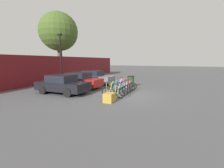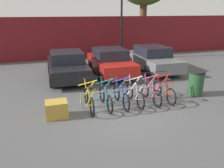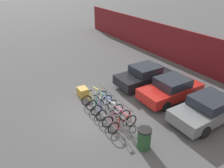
{
  "view_description": "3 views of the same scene",
  "coord_description": "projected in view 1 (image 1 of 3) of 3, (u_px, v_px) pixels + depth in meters",
  "views": [
    {
      "loc": [
        -10.12,
        -3.35,
        2.47
      ],
      "look_at": [
        -0.37,
        0.93,
        0.79
      ],
      "focal_mm": 24.0,
      "sensor_mm": 36.0,
      "label": 1
    },
    {
      "loc": [
        -2.42,
        -6.47,
        3.34
      ],
      "look_at": [
        -0.18,
        0.81,
        0.77
      ],
      "focal_mm": 35.0,
      "sensor_mm": 36.0,
      "label": 2
    },
    {
      "loc": [
        8.93,
        -4.46,
        7.07
      ],
      "look_at": [
        -0.7,
        1.49,
        1.19
      ],
      "focal_mm": 35.0,
      "sensor_mm": 36.0,
      "label": 3
    }
  ],
  "objects": [
    {
      "name": "bicycle_blue",
      "position": [
        119.0,
        89.0,
        11.09
      ],
      "size": [
        0.68,
        1.71,
        1.05
      ],
      "rotation": [
        0.0,
        0.0,
        -0.06
      ],
      "color": "black",
      "rests_on": "ground"
    },
    {
      "name": "bicycle_white",
      "position": [
        122.0,
        88.0,
        11.58
      ],
      "size": [
        0.68,
        1.71,
        1.05
      ],
      "rotation": [
        0.0,
        0.0,
        0.03
      ],
      "color": "black",
      "rests_on": "ground"
    },
    {
      "name": "bicycle_teal",
      "position": [
        116.0,
        90.0,
        10.56
      ],
      "size": [
        0.68,
        1.71,
        1.05
      ],
      "rotation": [
        0.0,
        0.0,
        -0.04
      ],
      "color": "black",
      "rests_on": "ground"
    },
    {
      "name": "bicycle_yellow",
      "position": [
        113.0,
        92.0,
        10.01
      ],
      "size": [
        0.68,
        1.71,
        1.05
      ],
      "rotation": [
        0.0,
        0.0,
        0.06
      ],
      "color": "black",
      "rests_on": "ground"
    },
    {
      "name": "car_black",
      "position": [
        63.0,
        84.0,
        11.28
      ],
      "size": [
        1.91,
        3.96,
        1.4
      ],
      "color": "black",
      "rests_on": "ground"
    },
    {
      "name": "car_grey",
      "position": [
        94.0,
        77.0,
        15.82
      ],
      "size": [
        1.91,
        4.17,
        1.4
      ],
      "color": "slate",
      "rests_on": "ground"
    },
    {
      "name": "lamp_post",
      "position": [
        61.0,
        56.0,
        16.38
      ],
      "size": [
        0.24,
        0.44,
        5.31
      ],
      "color": "black",
      "rests_on": "ground"
    },
    {
      "name": "trash_bin",
      "position": [
        131.0,
        81.0,
        14.09
      ],
      "size": [
        0.63,
        0.63,
        1.03
      ],
      "color": "#234728",
      "rests_on": "ground"
    },
    {
      "name": "bike_rack",
      "position": [
        119.0,
        87.0,
        11.39
      ],
      "size": [
        3.51,
        0.04,
        0.57
      ],
      "color": "gray",
      "rests_on": "ground"
    },
    {
      "name": "car_red",
      "position": [
        79.0,
        80.0,
        13.46
      ],
      "size": [
        1.91,
        3.98,
        1.4
      ],
      "color": "red",
      "rests_on": "ground"
    },
    {
      "name": "ground_plane",
      "position": [
        126.0,
        95.0,
        10.87
      ],
      "size": [
        120.0,
        120.0,
        0.0
      ],
      "primitive_type": "plane",
      "color": "#4C4C4F"
    },
    {
      "name": "bicycle_red",
      "position": [
        127.0,
        85.0,
        12.69
      ],
      "size": [
        0.68,
        1.71,
        1.05
      ],
      "rotation": [
        0.0,
        0.0,
        0.07
      ],
      "color": "black",
      "rests_on": "ground"
    },
    {
      "name": "cargo_crate",
      "position": [
        109.0,
        98.0,
        8.91
      ],
      "size": [
        0.7,
        0.56,
        0.55
      ],
      "primitive_type": "cube",
      "color": "#B28C33",
      "rests_on": "ground"
    },
    {
      "name": "bicycle_pink",
      "position": [
        125.0,
        86.0,
        12.18
      ],
      "size": [
        0.68,
        1.71,
        1.05
      ],
      "rotation": [
        0.0,
        0.0,
        -0.02
      ],
      "color": "black",
      "rests_on": "ground"
    },
    {
      "name": "hoarding_wall",
      "position": [
        32.0,
        71.0,
        14.41
      ],
      "size": [
        36.0,
        0.16,
        2.94
      ],
      "primitive_type": "cube",
      "color": "maroon",
      "rests_on": "ground"
    },
    {
      "name": "tree_behind_hoarding",
      "position": [
        59.0,
        32.0,
        19.64
      ],
      "size": [
        4.98,
        4.98,
        8.7
      ],
      "color": "brown",
      "rests_on": "ground"
    }
  ]
}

